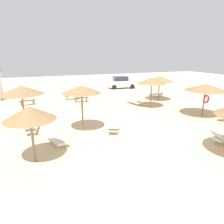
{
  "coord_description": "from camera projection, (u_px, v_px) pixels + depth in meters",
  "views": [
    {
      "loc": [
        -4.57,
        -8.38,
        4.7
      ],
      "look_at": [
        0.0,
        3.0,
        1.2
      ],
      "focal_mm": 32.02,
      "sensor_mm": 36.0,
      "label": 1
    }
  ],
  "objects": [
    {
      "name": "parked_car",
      "position": [
        121.0,
        83.0,
        29.29
      ],
      "size": [
        4.2,
        2.44,
        1.72
      ],
      "color": "silver",
      "rests_on": "ground"
    },
    {
      "name": "lounger_4",
      "position": [
        114.0,
        127.0,
        12.68
      ],
      "size": [
        1.49,
        1.98,
        0.61
      ],
      "color": "silver",
      "rests_on": "ground"
    },
    {
      "name": "parasol_3",
      "position": [
        160.0,
        79.0,
        21.07
      ],
      "size": [
        2.91,
        2.91,
        2.57
      ],
      "color": "#75604C",
      "rests_on": "ground"
    },
    {
      "name": "ground_plane",
      "position": [
        133.0,
        149.0,
        10.4
      ],
      "size": [
        80.0,
        80.0,
        0.0
      ],
      "primitive_type": "plane",
      "color": "beige"
    },
    {
      "name": "bench_0",
      "position": [
        72.0,
        97.0,
        21.74
      ],
      "size": [
        1.54,
        0.62,
        0.49
      ],
      "color": "brown",
      "rests_on": "ground"
    },
    {
      "name": "lounger_7",
      "position": [
        224.0,
        116.0,
        15.0
      ],
      "size": [
        1.88,
        1.63,
        0.76
      ],
      "color": "silver",
      "rests_on": "ground"
    },
    {
      "name": "lounger_5",
      "position": [
        32.0,
        128.0,
        12.53
      ],
      "size": [
        0.93,
        1.95,
        0.76
      ],
      "color": "silver",
      "rests_on": "ground"
    },
    {
      "name": "parasol_1",
      "position": [
        30.0,
        113.0,
        8.57
      ],
      "size": [
        2.23,
        2.23,
        2.6
      ],
      "color": "#75604C",
      "rests_on": "ground"
    },
    {
      "name": "lounger_1",
      "position": [
        56.0,
        137.0,
        11.03
      ],
      "size": [
        1.1,
        1.99,
        0.71
      ],
      "color": "silver",
      "rests_on": "ground"
    },
    {
      "name": "parasol_5",
      "position": [
        21.0,
        90.0,
        13.61
      ],
      "size": [
        2.98,
        2.98,
        2.71
      ],
      "color": "#75604C",
      "rests_on": "ground"
    },
    {
      "name": "lounger_3",
      "position": [
        157.0,
        94.0,
        23.47
      ],
      "size": [
        1.56,
        1.9,
        0.78
      ],
      "color": "silver",
      "rests_on": "ground"
    },
    {
      "name": "lounger_0",
      "position": [
        134.0,
        101.0,
        19.81
      ],
      "size": [
        1.01,
        1.95,
        0.78
      ],
      "color": "silver",
      "rests_on": "ground"
    },
    {
      "name": "parasol_7",
      "position": [
        206.0,
        88.0,
        15.42
      ],
      "size": [
        3.17,
        3.17,
        2.57
      ],
      "color": "#75604C",
      "rests_on": "ground"
    },
    {
      "name": "parasol_0",
      "position": [
        152.0,
        81.0,
        18.02
      ],
      "size": [
        2.66,
        2.66,
        2.75
      ],
      "color": "#75604C",
      "rests_on": "ground"
    },
    {
      "name": "parasol_4",
      "position": [
        81.0,
        89.0,
        12.14
      ],
      "size": [
        2.37,
        2.37,
        2.94
      ],
      "color": "#75604C",
      "rests_on": "ground"
    },
    {
      "name": "bench_2",
      "position": [
        27.0,
        102.0,
        19.39
      ],
      "size": [
        1.55,
        0.65,
        0.49
      ],
      "color": "brown",
      "rests_on": "ground"
    },
    {
      "name": "bench_1",
      "position": [
        81.0,
        99.0,
        20.71
      ],
      "size": [
        1.55,
        0.65,
        0.49
      ],
      "color": "brown",
      "rests_on": "ground"
    }
  ]
}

